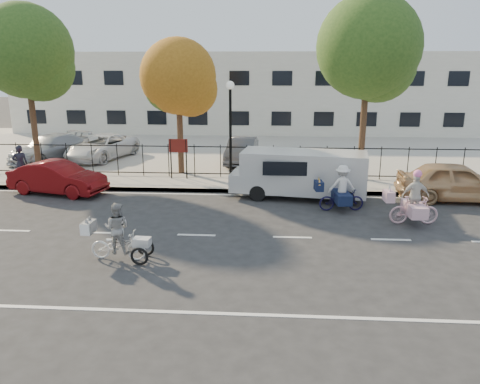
# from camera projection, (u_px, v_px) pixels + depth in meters

# --- Properties ---
(ground) EXTENTS (120.00, 120.00, 0.00)m
(ground) POSITION_uv_depth(u_px,v_px,m) (196.00, 235.00, 14.66)
(ground) COLOR #333334
(road_markings) EXTENTS (60.00, 9.52, 0.01)m
(road_markings) POSITION_uv_depth(u_px,v_px,m) (196.00, 235.00, 14.66)
(road_markings) COLOR silver
(road_markings) RESTS_ON ground
(curb) EXTENTS (60.00, 0.10, 0.15)m
(curb) POSITION_uv_depth(u_px,v_px,m) (215.00, 191.00, 19.50)
(curb) COLOR #A8A399
(curb) RESTS_ON ground
(sidewalk) EXTENTS (60.00, 2.20, 0.15)m
(sidewalk) POSITION_uv_depth(u_px,v_px,m) (218.00, 184.00, 20.51)
(sidewalk) COLOR #A8A399
(sidewalk) RESTS_ON ground
(parking_lot) EXTENTS (60.00, 15.60, 0.15)m
(parking_lot) POSITION_uv_depth(u_px,v_px,m) (234.00, 149.00, 29.07)
(parking_lot) COLOR #A8A399
(parking_lot) RESTS_ON ground
(iron_fence) EXTENTS (58.00, 0.06, 1.50)m
(iron_fence) POSITION_uv_depth(u_px,v_px,m) (220.00, 161.00, 21.35)
(iron_fence) COLOR black
(iron_fence) RESTS_ON sidewalk
(building) EXTENTS (34.00, 10.00, 6.00)m
(building) POSITION_uv_depth(u_px,v_px,m) (243.00, 91.00, 37.91)
(building) COLOR silver
(building) RESTS_ON ground
(lamppost) EXTENTS (0.36, 0.36, 4.33)m
(lamppost) POSITION_uv_depth(u_px,v_px,m) (230.00, 113.00, 20.34)
(lamppost) COLOR black
(lamppost) RESTS_ON sidewalk
(street_sign) EXTENTS (0.85, 0.06, 1.80)m
(street_sign) POSITION_uv_depth(u_px,v_px,m) (178.00, 151.00, 20.94)
(street_sign) COLOR black
(street_sign) RESTS_ON sidewalk
(zebra_trike) EXTENTS (1.88, 0.73, 1.61)m
(zebra_trike) POSITION_uv_depth(u_px,v_px,m) (118.00, 238.00, 12.70)
(zebra_trike) COLOR white
(zebra_trike) RESTS_ON ground
(unicorn_bike) EXTENTS (1.84, 1.28, 1.86)m
(unicorn_bike) POSITION_uv_depth(u_px,v_px,m) (414.00, 204.00, 15.50)
(unicorn_bike) COLOR beige
(unicorn_bike) RESTS_ON ground
(bull_bike) EXTENTS (1.85, 1.27, 1.69)m
(bull_bike) POSITION_uv_depth(u_px,v_px,m) (341.00, 193.00, 16.95)
(bull_bike) COLOR #131037
(bull_bike) RESTS_ON ground
(white_van) EXTENTS (5.49, 2.47, 1.87)m
(white_van) POSITION_uv_depth(u_px,v_px,m) (301.00, 173.00, 18.46)
(white_van) COLOR silver
(white_van) RESTS_ON ground
(red_sedan) EXTENTS (4.23, 2.28, 1.32)m
(red_sedan) POSITION_uv_depth(u_px,v_px,m) (58.00, 178.00, 19.19)
(red_sedan) COLOR #620B0D
(red_sedan) RESTS_ON ground
(gold_sedan) EXTENTS (4.55, 2.00, 1.52)m
(gold_sedan) POSITION_uv_depth(u_px,v_px,m) (456.00, 182.00, 18.18)
(gold_sedan) COLOR tan
(gold_sedan) RESTS_ON ground
(pedestrian) EXTENTS (0.73, 0.64, 1.68)m
(pedestrian) POSITION_uv_depth(u_px,v_px,m) (20.00, 164.00, 20.24)
(pedestrian) COLOR black
(pedestrian) RESTS_ON sidewalk
(lot_car_a) EXTENTS (3.55, 5.14, 1.38)m
(lot_car_a) POSITION_uv_depth(u_px,v_px,m) (50.00, 148.00, 24.93)
(lot_car_a) COLOR #AEB2B7
(lot_car_a) RESTS_ON parking_lot
(lot_car_b) EXTENTS (3.36, 5.12, 1.31)m
(lot_car_b) POSITION_uv_depth(u_px,v_px,m) (102.00, 147.00, 25.47)
(lot_car_b) COLOR white
(lot_car_b) RESTS_ON parking_lot
(lot_car_c) EXTENTS (1.64, 4.04, 1.30)m
(lot_car_c) POSITION_uv_depth(u_px,v_px,m) (242.00, 151.00, 24.42)
(lot_car_c) COLOR #46484D
(lot_car_c) RESTS_ON parking_lot
(tree_west) EXTENTS (4.31, 4.31, 7.91)m
(tree_west) POSITION_uv_depth(u_px,v_px,m) (30.00, 56.00, 21.49)
(tree_west) COLOR #442D1D
(tree_west) RESTS_ON ground
(tree_mid) EXTENTS (3.51, 3.48, 6.38)m
(tree_mid) POSITION_uv_depth(u_px,v_px,m) (182.00, 80.00, 21.36)
(tree_mid) COLOR #442D1D
(tree_mid) RESTS_ON ground
(tree_east) EXTENTS (4.41, 4.41, 8.09)m
(tree_east) POSITION_uv_depth(u_px,v_px,m) (371.00, 52.00, 19.82)
(tree_east) COLOR #442D1D
(tree_east) RESTS_ON ground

